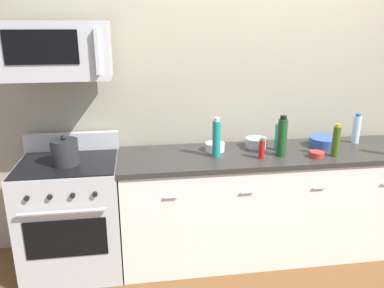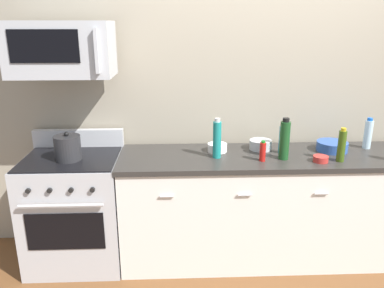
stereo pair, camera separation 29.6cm
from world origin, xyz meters
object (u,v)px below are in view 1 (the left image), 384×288
Objects in this scene: bottle_dish_soap at (278,137)px; bowl_blue_mixing at (324,142)px; range_oven at (73,215)px; bottle_sparkling_teal at (217,138)px; bottle_olive_oil at (336,141)px; bottle_wine_green at (282,137)px; bowl_steel_prep at (256,142)px; bottle_water_clear at (356,129)px; bowl_red_small at (317,154)px; microwave at (57,50)px; bowl_white_ceramic at (215,147)px; stockpot at (65,152)px; bottle_hot_sauce_red at (262,149)px.

bowl_blue_mixing is (0.43, 0.04, -0.08)m from bottle_dish_soap.
range_oven is 3.36× the size of bottle_sparkling_teal.
bottle_olive_oil is at bearing -27.99° from bottle_dish_soap.
bottle_wine_green is at bearing 170.43° from bottle_olive_oil.
bowl_steel_prep is (-0.15, 0.10, -0.08)m from bottle_dish_soap.
range_oven is at bearing -174.64° from bowl_steel_prep.
bottle_dish_soap is 0.94× the size of bottle_water_clear.
bottle_sparkling_teal is at bearing 170.58° from bowl_red_small.
bottle_sparkling_teal is (-0.52, 0.05, -0.00)m from bottle_wine_green.
bottle_dish_soap is at bearing 9.17° from bottle_sparkling_teal.
bottle_wine_green is 2.85× the size of bowl_red_small.
bottle_olive_oil is 2.30× the size of bowl_red_small.
bottle_wine_green is (1.67, -0.14, -0.67)m from microwave.
bowl_white_ceramic is (-0.50, 0.20, -0.12)m from bottle_wine_green.
bowl_steel_prep is 0.37m from bowl_white_ceramic.
bowl_steel_prep reaches higher than bowl_blue_mixing.
bottle_water_clear is at bearing 1.62° from bowl_white_ceramic.
range_oven is 0.55m from stockpot.
microwave is 0.74m from stockpot.
bowl_red_small is at bearing -5.05° from bottle_hot_sauce_red.
bottle_water_clear reaches higher than bowl_white_ceramic.
bowl_steel_prep is 0.83× the size of stockpot.
range_oven is 1.30m from bottle_sparkling_teal.
bottle_hot_sauce_red is (-0.17, -0.04, -0.08)m from bottle_wine_green.
bottle_hot_sauce_red is at bearing -6.92° from microwave.
bottle_dish_soap is (0.02, 0.14, -0.04)m from bottle_wine_green.
bottle_water_clear is (0.75, 0.10, 0.01)m from bottle_dish_soap.
bottle_water_clear is 0.61m from bowl_red_small.
bottle_water_clear is 0.99× the size of bottle_olive_oil.
stockpot is (-1.17, -0.16, 0.06)m from bowl_white_ceramic.
microwave reaches higher than bowl_red_small.
bottle_water_clear is at bearing 2.20° from microwave.
bottle_water_clear is (2.44, 0.09, -0.71)m from microwave.
bottle_wine_green is 0.43m from bottle_olive_oil.
bottle_dish_soap is at bearing 80.05° from bottle_wine_green.
bottle_water_clear is (1.29, 0.18, -0.03)m from bottle_sparkling_teal.
bottle_sparkling_teal is 1.42× the size of stockpot.
bottle_hot_sauce_red is 0.61× the size of bottle_olive_oil.
microwave is 1.84m from bottle_dish_soap.
bottle_dish_soap is (0.20, 0.18, 0.04)m from bottle_hot_sauce_red.
bowl_red_small is at bearing -148.30° from bottle_water_clear.
bowl_steel_prep is at bearing 3.71° from microwave.
stockpot reaches higher than bowl_blue_mixing.
bottle_dish_soap reaches higher than bowl_white_ceramic.
bottle_sparkling_teal is 0.80m from bowl_red_small.
bottle_wine_green is at bearing -4.88° from microwave.
bottle_olive_oil reaches higher than bottle_water_clear.
bowl_steel_prep is at bearing 26.08° from bottle_sparkling_teal.
microwave is at bearing 174.17° from bottle_olive_oil.
bottle_olive_oil is 0.96m from bowl_white_ceramic.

